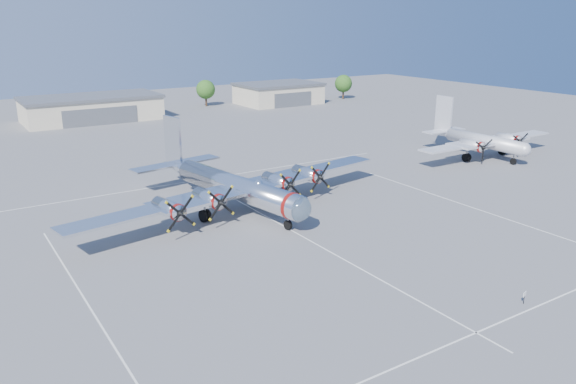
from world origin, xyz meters
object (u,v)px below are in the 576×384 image
twin_engine_east (479,156)px  tree_far_east (343,84)px  hangar_center (92,108)px  info_placard (525,295)px  tree_east (206,90)px  hangar_east (278,93)px  main_bomber_b29 (231,208)px

twin_engine_east → tree_far_east: bearing=69.8°
hangar_center → info_placard: size_ratio=28.25×
tree_far_east → tree_east: bearing=168.1°
hangar_center → hangar_east: bearing=0.0°
tree_east → hangar_center: bearing=-168.6°
tree_east → tree_far_east: bearing=-11.9°
hangar_center → hangar_east: 48.00m
hangar_center → tree_east: 30.64m
hangar_center → twin_engine_east: 81.28m
main_bomber_b29 → twin_engine_east: (45.56, 1.50, 0.00)m
hangar_east → tree_east: size_ratio=3.10×
hangar_east → hangar_center: bearing=-180.0°
hangar_center → main_bomber_b29: size_ratio=0.68×
hangar_center → main_bomber_b29: 70.07m
tree_far_east → main_bomber_b29: 97.62m
hangar_east → twin_engine_east: bearing=-93.6°
tree_far_east → info_placard: size_ratio=6.56×
tree_east → tree_far_east: same height
tree_east → twin_engine_east: tree_east is taller
tree_far_east → twin_engine_east: 70.96m
hangar_east → tree_east: 19.04m
tree_far_east → twin_engine_east: (-24.33, -66.53, -4.22)m
tree_east → main_bomber_b29: (-31.88, -76.03, -4.22)m
main_bomber_b29 → info_placard: main_bomber_b29 is taller
hangar_east → main_bomber_b29: 85.99m
hangar_center → tree_east: tree_east is taller
hangar_center → info_placard: bearing=-86.4°
hangar_east → tree_east: tree_east is taller
twin_engine_east → main_bomber_b29: bearing=-178.2°
hangar_east → tree_far_east: size_ratio=3.10×
tree_east → hangar_east: bearing=-18.5°
tree_far_east → twin_engine_east: bearing=-110.1°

